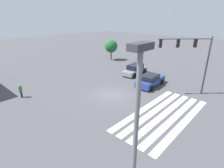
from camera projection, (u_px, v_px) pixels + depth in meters
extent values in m
plane|color=#47474C|center=(112.00, 95.00, 20.17)|extent=(136.48, 136.48, 0.00)
cube|color=silver|center=(184.00, 123.00, 14.90)|extent=(10.63, 0.60, 0.01)
cube|color=silver|center=(173.00, 118.00, 15.50)|extent=(10.63, 0.60, 0.01)
cube|color=silver|center=(164.00, 115.00, 16.10)|extent=(10.63, 0.60, 0.01)
cube|color=silver|center=(154.00, 111.00, 16.69)|extent=(10.63, 0.60, 0.01)
cube|color=silver|center=(146.00, 108.00, 17.29)|extent=(10.63, 0.60, 0.01)
cylinder|color=#47474C|center=(206.00, 66.00, 19.41)|extent=(0.18, 0.18, 6.53)
cylinder|color=#47474C|center=(185.00, 39.00, 18.21)|extent=(4.14, 4.14, 0.12)
cube|color=black|center=(195.00, 43.00, 18.42)|extent=(0.40, 0.40, 0.84)
sphere|color=red|center=(194.00, 43.00, 18.42)|extent=(0.16, 0.16, 0.16)
cube|color=black|center=(178.00, 43.00, 18.35)|extent=(0.40, 0.40, 0.84)
sphere|color=gold|center=(176.00, 43.00, 18.34)|extent=(0.16, 0.16, 0.16)
cube|color=black|center=(160.00, 44.00, 18.28)|extent=(0.40, 0.40, 0.84)
sphere|color=green|center=(159.00, 44.00, 18.27)|extent=(0.16, 0.16, 0.16)
cube|color=navy|center=(151.00, 81.00, 22.76)|extent=(4.87, 2.17, 0.78)
cube|color=black|center=(150.00, 77.00, 22.25)|extent=(2.52, 1.84, 0.59)
cylinder|color=black|center=(149.00, 79.00, 24.49)|extent=(0.64, 0.26, 0.63)
cylinder|color=black|center=(162.00, 82.00, 23.35)|extent=(0.64, 0.26, 0.63)
cylinder|color=black|center=(138.00, 85.00, 22.34)|extent=(0.64, 0.26, 0.63)
cylinder|color=black|center=(152.00, 88.00, 21.21)|extent=(0.64, 0.26, 0.63)
cube|color=gray|center=(135.00, 71.00, 27.25)|extent=(4.86, 2.11, 0.63)
cube|color=black|center=(135.00, 67.00, 27.08)|extent=(2.69, 1.78, 0.74)
cylinder|color=black|center=(135.00, 75.00, 25.71)|extent=(0.73, 0.27, 0.71)
cylinder|color=black|center=(125.00, 73.00, 26.76)|extent=(0.73, 0.27, 0.71)
cylinder|color=black|center=(144.00, 71.00, 27.86)|extent=(0.73, 0.27, 0.71)
cylinder|color=black|center=(135.00, 69.00, 28.91)|extent=(0.73, 0.27, 0.71)
cylinder|color=#232842|center=(22.00, 94.00, 19.52)|extent=(0.14, 0.14, 0.75)
cylinder|color=#232842|center=(21.00, 95.00, 19.37)|extent=(0.14, 0.14, 0.75)
cube|color=#337A42|center=(20.00, 89.00, 19.20)|extent=(0.41, 0.41, 0.59)
sphere|color=tan|center=(20.00, 85.00, 19.06)|extent=(0.20, 0.20, 0.20)
cylinder|color=slate|center=(134.00, 161.00, 6.00)|extent=(0.16, 0.16, 7.62)
cube|color=#333338|center=(141.00, 46.00, 4.59)|extent=(0.80, 0.36, 0.20)
cylinder|color=brown|center=(111.00, 56.00, 36.18)|extent=(0.26, 0.26, 1.73)
sphere|color=#1E5B28|center=(111.00, 46.00, 35.48)|extent=(2.58, 2.58, 2.58)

